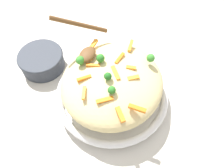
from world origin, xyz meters
The scene contains 23 objects.
ground_plane centered at (0.00, 0.00, 0.00)m, with size 2.40×2.40×0.00m, color beige.
serving_bowl centered at (0.00, 0.00, 0.03)m, with size 0.32×0.32×0.05m.
pasta_mound centered at (0.00, 0.00, 0.09)m, with size 0.29×0.27×0.10m, color #DBC689.
carrot_piece_0 centered at (-0.11, 0.01, 0.13)m, with size 0.04×0.01×0.01m, color orange.
carrot_piece_1 centered at (0.08, -0.04, 0.13)m, with size 0.04×0.01×0.01m, color orange.
carrot_piece_2 centered at (0.08, 0.02, 0.13)m, with size 0.04×0.01×0.01m, color orange.
carrot_piece_3 centered at (-0.02, -0.08, 0.13)m, with size 0.02×0.01×0.01m, color orange.
carrot_piece_4 centered at (-0.05, 0.00, 0.14)m, with size 0.04×0.01×0.01m, color orange.
carrot_piece_5 centered at (0.00, 0.01, 0.14)m, with size 0.04×0.01×0.01m, color orange.
carrot_piece_6 centered at (-0.03, 0.04, 0.14)m, with size 0.03×0.01×0.01m, color orange.
carrot_piece_7 centered at (0.04, -0.06, 0.13)m, with size 0.04×0.01×0.01m, color orange.
carrot_piece_8 centered at (-0.01, 0.06, 0.14)m, with size 0.03×0.01×0.01m, color orange.
carrot_piece_9 centered at (0.00, -0.05, 0.14)m, with size 0.04×0.01×0.01m, color orange.
carrot_piece_10 centered at (0.10, 0.07, 0.13)m, with size 0.04×0.01×0.01m, color orange.
carrot_piece_11 centered at (-0.07, -0.09, 0.13)m, with size 0.04×0.01×0.01m, color orange.
carrot_piece_12 centered at (0.07, 0.09, 0.13)m, with size 0.04×0.01×0.01m, color orange.
broccoli_floret_0 centered at (0.05, 0.02, 0.14)m, with size 0.02×0.02×0.02m.
broccoli_floret_1 centered at (-0.08, 0.07, 0.14)m, with size 0.02×0.02×0.02m.
broccoli_floret_2 centered at (0.02, 0.00, 0.15)m, with size 0.02×0.02×0.02m.
broccoli_floret_3 centered at (0.01, -0.09, 0.14)m, with size 0.02×0.02×0.03m.
broccoli_floret_4 centered at (-0.02, -0.04, 0.15)m, with size 0.02×0.02×0.03m.
serving_spoon centered at (-0.04, -0.10, 0.16)m, with size 0.14×0.13×0.09m.
companion_bowl centered at (-0.02, -0.26, 0.03)m, with size 0.14×0.14×0.06m.
Camera 1 is at (0.31, 0.14, 0.58)m, focal length 35.62 mm.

